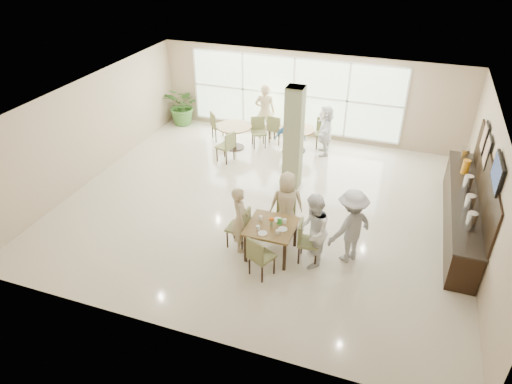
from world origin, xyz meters
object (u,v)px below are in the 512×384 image
(round_table_left, at_px, (234,131))
(adult_b, at_px, (325,130))
(main_table, at_px, (271,229))
(teen_left, at_px, (240,219))
(buffet_counter, at_px, (463,209))
(potted_plant, at_px, (183,106))
(adult_a, at_px, (290,139))
(teen_right, at_px, (313,231))
(teen_standing, at_px, (351,226))
(adult_standing, at_px, (265,112))
(teen_far, at_px, (287,204))
(round_table_right, at_px, (297,134))

(round_table_left, distance_m, adult_b, 2.84)
(adult_b, bearing_deg, main_table, -11.92)
(teen_left, distance_m, adult_b, 5.34)
(buffet_counter, bearing_deg, round_table_left, 160.41)
(potted_plant, distance_m, adult_a, 4.64)
(main_table, bearing_deg, buffet_counter, 30.97)
(teen_right, relative_size, teen_standing, 0.98)
(main_table, xyz_separation_m, round_table_left, (-2.73, 4.72, -0.09))
(buffet_counter, height_order, adult_standing, buffet_counter)
(adult_b, bearing_deg, teen_right, -2.25)
(potted_plant, bearing_deg, round_table_left, -26.30)
(teen_far, relative_size, adult_b, 1.00)
(adult_b, bearing_deg, teen_far, -10.91)
(main_table, distance_m, adult_b, 5.27)
(main_table, relative_size, adult_a, 0.65)
(buffet_counter, bearing_deg, teen_standing, -139.62)
(main_table, distance_m, adult_a, 4.34)
(potted_plant, bearing_deg, round_table_right, -9.73)
(teen_far, distance_m, teen_standing, 1.61)
(main_table, bearing_deg, adult_a, 100.47)
(potted_plant, bearing_deg, teen_far, -44.00)
(round_table_right, distance_m, buffet_counter, 5.51)
(potted_plant, bearing_deg, adult_b, -7.04)
(adult_b, relative_size, adult_standing, 0.85)
(teen_far, relative_size, adult_a, 1.00)
(adult_b, bearing_deg, round_table_left, -90.25)
(teen_right, bearing_deg, buffet_counter, 117.70)
(adult_standing, bearing_deg, main_table, 96.30)
(potted_plant, xyz_separation_m, teen_standing, (6.74, -5.51, 0.16))
(teen_right, distance_m, adult_a, 4.60)
(teen_standing, bearing_deg, main_table, -37.32)
(potted_plant, relative_size, teen_standing, 0.81)
(main_table, height_order, teen_far, teen_far)
(potted_plant, distance_m, adult_b, 5.22)
(teen_far, height_order, teen_right, teen_right)
(main_table, relative_size, adult_standing, 0.55)
(teen_right, height_order, adult_b, teen_right)
(adult_a, bearing_deg, teen_standing, -77.40)
(potted_plant, xyz_separation_m, teen_far, (5.21, -5.03, 0.10))
(buffet_counter, xyz_separation_m, teen_right, (-3.03, -2.37, 0.29))
(teen_left, relative_size, teen_far, 0.98)
(main_table, distance_m, teen_right, 0.92)
(buffet_counter, bearing_deg, teen_far, -158.91)
(teen_standing, relative_size, adult_a, 1.09)
(round_table_left, xyz_separation_m, teen_left, (2.02, -4.74, 0.20))
(round_table_left, bearing_deg, round_table_right, 13.14)
(round_table_left, bearing_deg, adult_standing, 56.58)
(main_table, xyz_separation_m, teen_left, (-0.70, -0.02, 0.11))
(round_table_left, bearing_deg, main_table, -59.99)
(teen_left, bearing_deg, teen_standing, -103.09)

